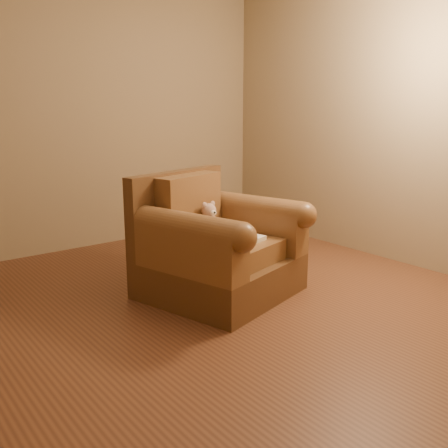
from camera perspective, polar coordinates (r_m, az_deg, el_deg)
floor at (r=3.76m, az=-1.80°, el=-8.90°), size 4.00×4.00×0.00m
room at (r=3.49m, az=-2.02°, el=18.12°), size 4.02×4.02×2.71m
armchair at (r=3.84m, az=-1.01°, el=-2.77°), size 1.24×1.21×0.92m
teddy_bear at (r=3.89m, az=-1.52°, el=0.22°), size 0.19×0.22×0.27m
guidebook at (r=3.66m, az=1.27°, el=-1.94°), size 0.49×0.36×0.04m
side_table at (r=4.97m, az=-0.67°, el=0.33°), size 0.40×0.40×0.56m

